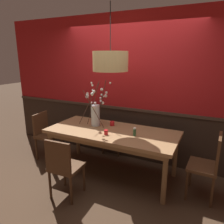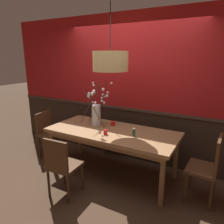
% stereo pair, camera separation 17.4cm
% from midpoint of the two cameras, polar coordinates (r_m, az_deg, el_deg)
% --- Properties ---
extents(ground_plane, '(24.00, 24.00, 0.00)m').
position_cam_midpoint_polar(ground_plane, '(3.80, 1.36, -16.06)').
color(ground_plane, '#422D1E').
extents(back_wall, '(5.59, 0.14, 2.70)m').
position_cam_midpoint_polar(back_wall, '(3.99, 6.61, 5.93)').
color(back_wall, '#2D2119').
rests_on(back_wall, ground).
extents(dining_table, '(2.11, 0.95, 0.78)m').
position_cam_midpoint_polar(dining_table, '(3.50, 1.43, -6.26)').
color(dining_table, '#997047').
rests_on(dining_table, ground).
extents(chair_far_side_left, '(0.43, 0.47, 0.94)m').
position_cam_midpoint_polar(chair_far_side_left, '(4.44, 2.69, -4.05)').
color(chair_far_side_left, '#4C301C').
rests_on(chair_far_side_left, ground).
extents(chair_head_west_end, '(0.42, 0.46, 0.89)m').
position_cam_midpoint_polar(chair_head_west_end, '(4.38, -15.56, -4.96)').
color(chair_head_west_end, '#4C301C').
rests_on(chair_head_west_end, ground).
extents(chair_head_east_end, '(0.40, 0.45, 0.96)m').
position_cam_midpoint_polar(chair_head_east_end, '(3.22, 25.84, -12.76)').
color(chair_head_east_end, '#4C301C').
rests_on(chair_head_east_end, ground).
extents(chair_near_side_left, '(0.43, 0.42, 0.89)m').
position_cam_midpoint_polar(chair_near_side_left, '(3.10, -11.72, -13.49)').
color(chair_near_side_left, '#4C301C').
rests_on(chair_near_side_left, ground).
extents(vase_with_blossoms, '(0.51, 0.62, 0.80)m').
position_cam_midpoint_polar(vase_with_blossoms, '(3.68, -2.85, -0.11)').
color(vase_with_blossoms, silver).
rests_on(vase_with_blossoms, dining_table).
extents(candle_holder_nearer_center, '(0.07, 0.07, 0.08)m').
position_cam_midpoint_polar(candle_holder_nearer_center, '(3.29, -0.29, -5.41)').
color(candle_holder_nearer_center, red).
rests_on(candle_holder_nearer_center, dining_table).
extents(candle_holder_nearer_edge, '(0.08, 0.08, 0.08)m').
position_cam_midpoint_polar(candle_holder_nearer_edge, '(3.70, 1.60, -3.07)').
color(candle_holder_nearer_edge, red).
rests_on(candle_holder_nearer_edge, dining_table).
extents(condiment_bottle, '(0.05, 0.05, 0.12)m').
position_cam_midpoint_polar(condiment_bottle, '(3.24, 7.41, -5.47)').
color(condiment_bottle, '#2D5633').
rests_on(condiment_bottle, dining_table).
extents(pendant_lamp, '(0.53, 0.53, 0.97)m').
position_cam_midpoint_polar(pendant_lamp, '(3.28, 1.15, 13.40)').
color(pendant_lamp, tan).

